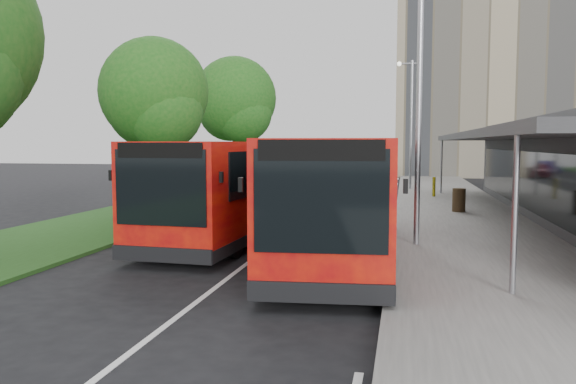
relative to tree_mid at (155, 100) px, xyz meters
name	(u,v)px	position (x,y,z in m)	size (l,w,h in m)	color
ground	(255,257)	(7.01, -9.05, -4.94)	(120.00, 120.00, 0.00)	black
pavement	(441,193)	(13.01, 10.95, -4.86)	(5.00, 80.00, 0.15)	slate
grass_verge	(231,190)	(0.01, 10.95, -4.89)	(5.00, 80.00, 0.10)	#1D4115
lane_centre_line	(330,201)	(7.01, 5.95, -4.93)	(0.12, 70.00, 0.01)	silver
kerb_dashes	(395,195)	(10.31, 9.95, -4.93)	(0.12, 56.00, 0.01)	silver
office_block	(517,79)	(21.01, 32.95, 4.06)	(22.00, 12.00, 18.00)	tan
tree_mid	(155,100)	(0.00, 0.00, 0.00)	(4.76, 4.76, 7.65)	#382816
tree_far	(235,104)	(0.00, 12.00, 0.61)	(5.35, 5.35, 8.60)	#382816
lamp_post_near	(416,82)	(11.13, -7.05, -0.22)	(1.44, 0.28, 8.00)	#97989F
lamp_post_far	(410,116)	(11.13, 12.95, -0.22)	(1.44, 0.28, 8.00)	#97989F
bus_main	(333,196)	(8.98, -8.29, -3.34)	(3.70, 11.17, 3.11)	red
bus_second	(238,188)	(5.55, -5.76, -3.37)	(3.28, 10.94, 3.06)	red
litter_bin	(459,200)	(13.11, 1.15, -4.30)	(0.54, 0.54, 0.98)	#372816
bollard	(434,187)	(12.42, 7.92, -4.26)	(0.17, 0.17, 1.05)	#FFE80D
car_near	(377,168)	(8.34, 29.43, -4.27)	(1.57, 3.91, 1.33)	#580C1C
car_far	(361,166)	(6.36, 35.95, -4.30)	(1.35, 3.88, 1.28)	navy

